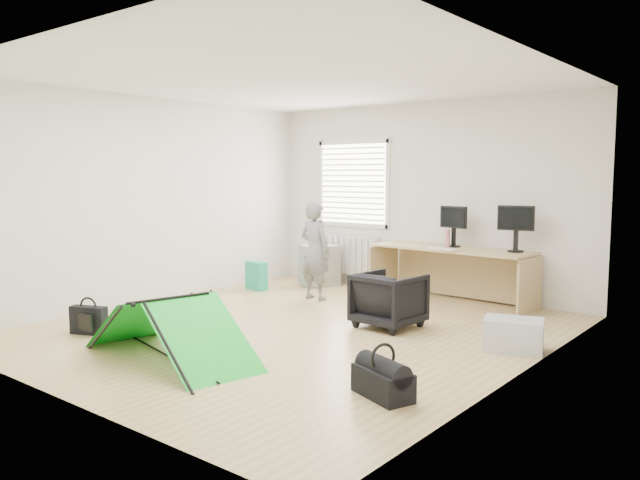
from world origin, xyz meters
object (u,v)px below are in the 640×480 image
Objects in this scene: storage_crate at (513,335)px; desk at (451,275)px; filing_cabinet at (320,265)px; monitor_left at (454,232)px; monitor_right at (516,235)px; laptop_bag at (89,320)px; person at (315,251)px; thermos at (447,239)px; duffel_bag at (383,383)px; kite at (170,329)px; office_chair at (389,300)px.

desk is at bearing 132.03° from storage_crate.
storage_crate is at bearing 0.88° from filing_cabinet.
monitor_left reaches higher than storage_crate.
monitor_right is 1.11× the size of laptop_bag.
person is at bearing 166.71° from storage_crate.
monitor_left reaches higher than thermos.
person is 2.65× the size of duffel_bag.
person is 3.18m from storage_crate.
office_chair is at bearing 81.41° from kite.
person is at bearing -18.84° from office_chair.
monitor_right is at bearing -152.67° from person.
kite reaches higher than storage_crate.
storage_crate is (2.35, 2.25, -0.13)m from kite.
thermos is 0.18× the size of person.
storage_crate is at bearing 102.39° from duffel_bag.
desk is 5.36× the size of laptop_bag.
monitor_right is at bearing 10.74° from monitor_left.
kite is (-1.66, -4.02, -0.66)m from monitor_right.
monitor_left reaches higher than desk.
monitor_right is 0.89× the size of duffel_bag.
duffel_bag is (0.41, -3.64, -0.83)m from monitor_right.
monitor_right is 2.60m from person.
filing_cabinet is 4.84m from duffel_bag.
office_chair is at bearing 142.40° from duffel_bag.
desk is at bearing 174.35° from monitor_right.
filing_cabinet is 3.82m from laptop_bag.
laptop_bag is (-2.16, -3.93, -0.70)m from thermos.
filing_cabinet reaches higher than storage_crate.
person is at bearing -146.16° from thermos.
laptop_bag is (-2.21, -4.02, -0.78)m from monitor_left.
person reaches higher than kite.
filing_cabinet is at bearing 122.25° from kite.
office_chair is at bearing 21.58° from laptop_bag.
monitor_right reaches higher than kite.
office_chair is at bearing -124.51° from monitor_right.
kite is at bearing -136.30° from storage_crate.
monitor_left is 0.83× the size of duffel_bag.
monitor_right reaches higher than thermos.
storage_crate is 1.09× the size of duffel_bag.
desk is 3.91× the size of storage_crate.
monitor_left is at bearing 64.76° from thermos.
desk reaches higher than laptop_bag.
kite is at bearing -123.78° from monitor_right.
filing_cabinet is 2.15m from thermos.
desk is 9.15× the size of thermos.
office_chair is 1.69× the size of laptop_bag.
monitor_right is 1.90× the size of thermos.
monitor_right is 2.06m from storage_crate.
monitor_right is at bearing 27.79° from filing_cabinet.
person is 3.07m from laptop_bag.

